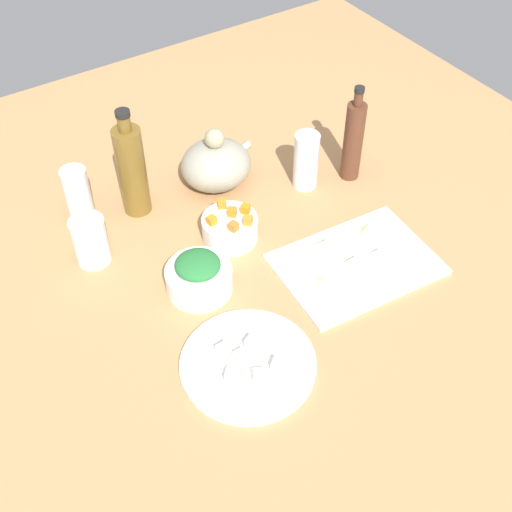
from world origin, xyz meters
The scene contains 29 objects.
tabletop centered at (0.00, 0.00, 1.50)cm, with size 190.00×190.00×3.00cm, color #AE7E4E.
cutting_board centered at (18.82, -9.86, 3.50)cm, with size 32.54×23.07×1.00cm, color silver.
plate_tofu centered at (-14.11, -18.99, 3.60)cm, with size 25.35×25.35×1.20cm, color white.
bowl_greens centered at (-12.03, 2.64, 5.70)cm, with size 13.61×13.61×5.40cm, color white.
bowl_carrots centered at (0.97, 11.91, 5.79)cm, with size 12.22×12.22×5.58cm, color white.
teapot centered at (8.19, 29.71, 8.87)cm, with size 18.18×15.59×15.43cm.
bottle_0 centered at (-11.74, 31.76, 14.42)cm, with size 6.31×6.31×26.41cm.
bottle_1 centered at (36.61, 14.80, 13.50)cm, with size 4.56×4.56×24.40cm.
drinking_glass_0 centered at (-26.71, 22.20, 8.45)cm, with size 7.35×7.35×10.90cm, color white.
drinking_glass_1 centered at (-23.57, 35.73, 9.74)cm, with size 5.73×5.73×13.49cm, color white.
drinking_glass_2 centered at (25.55, 17.94, 10.06)cm, with size 5.87×5.87×14.12cm, color white.
carrot_cube_0 centered at (-2.88, 12.82, 9.48)cm, with size 1.80×1.80×1.80cm, color orange.
carrot_cube_1 centered at (-0.08, 8.64, 9.48)cm, with size 1.80×1.80×1.80cm, color orange.
carrot_cube_2 centered at (1.64, 16.16, 9.48)cm, with size 1.80×1.80×1.80cm, color orange.
carrot_cube_3 centered at (2.14, 12.66, 9.48)cm, with size 1.80×1.80×1.80cm, color orange.
carrot_cube_4 centered at (5.08, 11.93, 9.48)cm, with size 1.80×1.80×1.80cm, color orange.
carrot_cube_5 centered at (3.59, 8.58, 9.48)cm, with size 1.80×1.80×1.80cm, color orange.
chopped_greens_mound centered at (-12.03, 2.64, 9.98)cm, with size 9.15×9.07×3.17cm, color #277034.
tofu_cube_0 centered at (-14.44, -23.25, 5.30)cm, with size 2.20×2.20×2.20cm, color white.
tofu_cube_1 centered at (-11.63, -16.44, 5.30)cm, with size 2.20×2.20×2.20cm, color white.
tofu_cube_2 centered at (-10.31, -23.20, 5.30)cm, with size 2.20×2.20×2.20cm, color #F9E1C9.
tofu_cube_3 centered at (-16.89, -14.89, 5.30)cm, with size 2.20×2.20×2.20cm, color white.
tofu_cube_4 centered at (-18.60, -20.57, 5.30)cm, with size 2.20×2.20×2.20cm, color white.
tofu_cube_5 centered at (-15.07, -17.96, 5.30)cm, with size 2.20×2.20×2.20cm, color #F7F1CD.
dumpling_0 centered at (26.88, -4.12, 5.38)cm, with size 4.16×3.80×2.76cm, color beige.
dumpling_1 centered at (17.60, -10.33, 5.34)cm, with size 4.45×4.41×2.67cm, color beige.
dumpling_2 centered at (24.09, -11.41, 5.41)cm, with size 4.57×4.06×2.83cm, color beige.
dumpling_3 centered at (15.55, -2.86, 5.26)cm, with size 4.68×4.62×2.52cm, color beige.
dumpling_4 centered at (9.95, -11.01, 5.26)cm, with size 4.75×4.36×2.51cm, color beige.
Camera 1 is at (-52.17, -80.13, 105.84)cm, focal length 47.03 mm.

